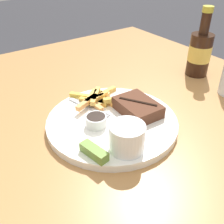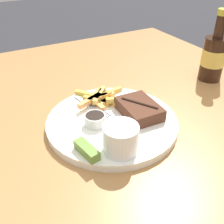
% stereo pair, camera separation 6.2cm
% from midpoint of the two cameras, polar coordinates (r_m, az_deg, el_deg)
% --- Properties ---
extents(dining_table, '(1.26, 1.16, 0.77)m').
position_cam_midpoint_polar(dining_table, '(0.69, 2.59, -8.23)').
color(dining_table, '#A87542').
rests_on(dining_table, ground_plane).
extents(dinner_plate, '(0.31, 0.31, 0.02)m').
position_cam_midpoint_polar(dinner_plate, '(0.63, 2.79, -2.28)').
color(dinner_plate, white).
rests_on(dinner_plate, dining_table).
extents(steak_portion, '(0.12, 0.09, 0.03)m').
position_cam_midpoint_polar(steak_portion, '(0.64, 8.65, 0.60)').
color(steak_portion, '#512D1E').
rests_on(steak_portion, dinner_plate).
extents(fries_pile, '(0.14, 0.15, 0.02)m').
position_cam_midpoint_polar(fries_pile, '(0.69, 0.35, 2.99)').
color(fries_pile, gold).
rests_on(fries_pile, dinner_plate).
extents(coleslaw_cup, '(0.07, 0.07, 0.06)m').
position_cam_midpoint_polar(coleslaw_cup, '(0.52, 5.30, -5.60)').
color(coleslaw_cup, white).
rests_on(coleslaw_cup, dinner_plate).
extents(dipping_sauce_cup, '(0.05, 0.05, 0.03)m').
position_cam_midpoint_polar(dipping_sauce_cup, '(0.60, -0.99, -1.48)').
color(dipping_sauce_cup, silver).
rests_on(dipping_sauce_cup, dinner_plate).
extents(pickle_spear, '(0.07, 0.03, 0.02)m').
position_cam_midpoint_polar(pickle_spear, '(0.53, -2.18, -8.41)').
color(pickle_spear, olive).
rests_on(pickle_spear, dinner_plate).
extents(fork_utensil, '(0.13, 0.05, 0.00)m').
position_cam_midpoint_polar(fork_utensil, '(0.68, -2.27, 1.45)').
color(fork_utensil, '#B7B7BC').
rests_on(fork_utensil, dinner_plate).
extents(beer_bottle, '(0.07, 0.07, 0.22)m').
position_cam_midpoint_polar(beer_bottle, '(0.89, 23.15, 11.07)').
color(beer_bottle, black).
rests_on(beer_bottle, dining_table).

